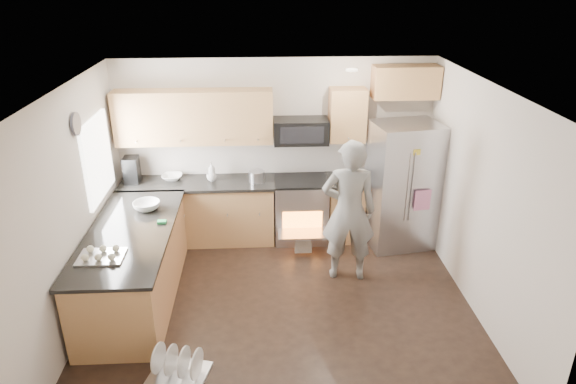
{
  "coord_description": "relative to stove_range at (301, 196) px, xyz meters",
  "views": [
    {
      "loc": [
        -0.2,
        -5.08,
        3.71
      ],
      "look_at": [
        0.1,
        0.5,
        1.26
      ],
      "focal_mm": 32.0,
      "sensor_mm": 36.0,
      "label": 1
    }
  ],
  "objects": [
    {
      "name": "ground",
      "position": [
        -0.35,
        -1.69,
        -0.68
      ],
      "size": [
        4.5,
        4.5,
        0.0
      ],
      "primitive_type": "plane",
      "color": "black",
      "rests_on": "ground"
    },
    {
      "name": "stove_range",
      "position": [
        0.0,
        0.0,
        0.0
      ],
      "size": [
        0.76,
        0.97,
        1.79
      ],
      "color": "#B7B7BC",
      "rests_on": "ground"
    },
    {
      "name": "back_cabinet_run",
      "position": [
        -0.94,
        0.05,
        0.29
      ],
      "size": [
        4.45,
        0.64,
        2.5
      ],
      "color": "#A86D43",
      "rests_on": "ground"
    },
    {
      "name": "refrigerator",
      "position": [
        1.41,
        -0.24,
        0.23
      ],
      "size": [
        0.98,
        0.82,
        1.8
      ],
      "rotation": [
        0.0,
        0.0,
        0.16
      ],
      "color": "#B7B7BC",
      "rests_on": "ground"
    },
    {
      "name": "room_shell",
      "position": [
        -0.39,
        -1.68,
        1.0
      ],
      "size": [
        4.54,
        4.04,
        2.62
      ],
      "color": "beige",
      "rests_on": "ground"
    },
    {
      "name": "person",
      "position": [
        0.51,
        -1.08,
        0.26
      ],
      "size": [
        0.72,
        0.5,
        1.86
      ],
      "primitive_type": "imported",
      "rotation": [
        0.0,
        0.0,
        3.06
      ],
      "color": "gray",
      "rests_on": "ground"
    },
    {
      "name": "dish_rack",
      "position": [
        -1.42,
        -2.8,
        -0.58
      ],
      "size": [
        0.65,
        0.57,
        0.35
      ],
      "rotation": [
        0.0,
        0.0,
        -0.26
      ],
      "color": "#B7B7BC",
      "rests_on": "ground"
    },
    {
      "name": "peninsula",
      "position": [
        -2.1,
        -1.44,
        -0.21
      ],
      "size": [
        0.96,
        2.36,
        1.03
      ],
      "color": "#A86D43",
      "rests_on": "ground"
    }
  ]
}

